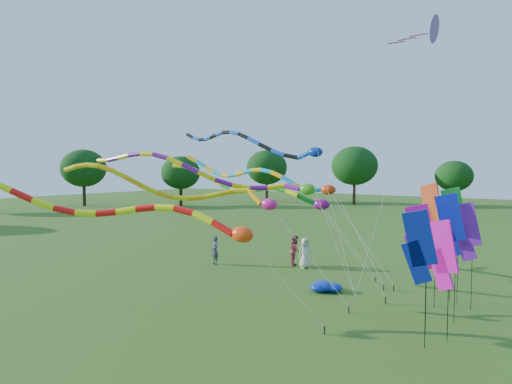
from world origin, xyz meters
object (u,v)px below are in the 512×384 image
Objects in this scene: person_b at (215,250)px; person_c at (295,250)px; person_a at (305,253)px; tube_kite_orange at (189,190)px; blue_nylon_heap at (331,287)px; tube_kite_red at (132,212)px.

person_c is at bearing 54.60° from person_b.
person_a reaches higher than person_b.
person_b is at bearing 100.61° from tube_kite_orange.
blue_nylon_heap is 0.77× the size of person_b.
person_a is (-3.33, 3.55, 0.69)m from blue_nylon_heap.
blue_nylon_heap is at bearing 26.95° from tube_kite_orange.
blue_nylon_heap is (4.52, 5.00, -4.77)m from tube_kite_orange.
tube_kite_orange is at bearing 61.64° from tube_kite_red.
person_a reaches higher than blue_nylon_heap.
person_c is at bearing 66.54° from tube_kite_orange.
tube_kite_orange reaches higher than tube_kite_red.
tube_kite_red is 10.34m from person_b.
tube_kite_orange is 6.47× the size of person_c.
blue_nylon_heap is (4.82, 7.92, -4.02)m from tube_kite_red.
person_a is at bearing 47.82° from person_b.
tube_kite_red is at bearing -46.12° from person_b.
tube_kite_orange is 9.54m from person_a.
tube_kite_orange reaches higher than person_a.
tube_kite_orange is 9.71m from person_c.
person_c is (-0.80, 0.27, 0.03)m from person_a.
tube_kite_orange reaches higher than blue_nylon_heap.
person_b is (-5.01, -2.33, -0.02)m from person_a.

